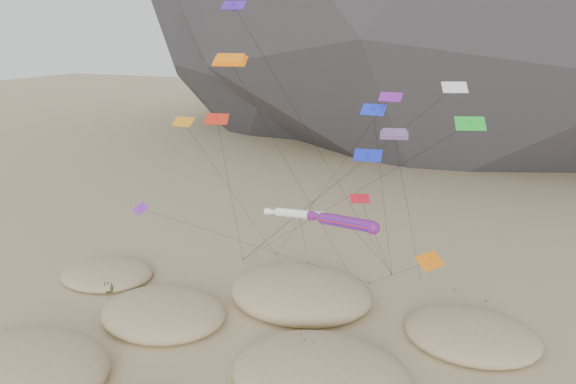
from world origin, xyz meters
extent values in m
ellipsoid|color=#CCB789|center=(-17.07, -5.07, 0.79)|extent=(14.52, 12.35, 3.52)
ellipsoid|color=#CCB789|center=(-12.31, 7.34, 0.68)|extent=(12.30, 10.45, 3.03)
ellipsoid|color=#CCB789|center=(4.91, 3.58, 0.78)|extent=(14.26, 12.12, 3.48)
ellipsoid|color=#CCB789|center=(-1.75, 16.07, 0.86)|extent=(14.72, 12.51, 3.83)
ellipsoid|color=#CCB789|center=(15.06, 14.88, 0.58)|extent=(11.83, 10.06, 2.56)
ellipsoid|color=#CCB789|center=(-23.68, 12.79, 0.47)|extent=(10.56, 8.98, 2.08)
ellipsoid|color=black|center=(-15.73, -4.86, 0.80)|extent=(2.60, 2.22, 0.78)
ellipsoid|color=black|center=(-11.36, 5.62, 0.80)|extent=(3.30, 2.82, 0.99)
ellipsoid|color=black|center=(-10.36, 5.56, 0.70)|extent=(2.29, 1.96, 0.69)
ellipsoid|color=black|center=(2.79, 5.11, 1.10)|extent=(2.95, 2.52, 0.88)
ellipsoid|color=black|center=(5.65, 4.51, 1.00)|extent=(2.91, 2.49, 0.87)
ellipsoid|color=black|center=(1.88, 3.24, 0.90)|extent=(2.74, 2.35, 0.82)
ellipsoid|color=black|center=(-2.49, 16.13, 1.00)|extent=(3.35, 2.87, 1.00)
ellipsoid|color=black|center=(0.47, 13.08, 0.90)|extent=(2.84, 2.43, 0.85)
ellipsoid|color=black|center=(13.73, 12.55, 0.70)|extent=(2.28, 1.95, 0.68)
ellipsoid|color=black|center=(11.90, 13.17, 0.60)|extent=(2.43, 2.08, 0.73)
ellipsoid|color=black|center=(-21.52, 11.32, 0.50)|extent=(2.58, 2.21, 0.77)
ellipsoid|color=black|center=(-20.99, 9.87, 0.40)|extent=(1.90, 1.62, 0.57)
cylinder|color=#3F2D1E|center=(-5.73, 21.86, 0.15)|extent=(0.08, 0.08, 0.30)
cylinder|color=#3F2D1E|center=(0.07, 23.27, 0.15)|extent=(0.08, 0.08, 0.30)
cylinder|color=#3F2D1E|center=(3.73, 22.62, 0.15)|extent=(0.08, 0.08, 0.30)
cylinder|color=#3F2D1E|center=(5.46, 25.76, 0.15)|extent=(0.08, 0.08, 0.30)
cylinder|color=#3F2D1E|center=(12.43, 24.39, 0.15)|extent=(0.08, 0.08, 0.30)
cylinder|color=#3F2D1E|center=(-8.94, 25.95, 0.15)|extent=(0.08, 0.08, 0.30)
cylinder|color=#3F2D1E|center=(15.70, 23.01, 0.15)|extent=(0.08, 0.08, 0.30)
cylinder|color=#3F2D1E|center=(-11.96, 23.02, 0.15)|extent=(0.08, 0.08, 0.30)
cylinder|color=red|center=(5.63, 6.81, 12.41)|extent=(5.13, 2.88, 1.46)
sphere|color=red|center=(7.98, 5.82, 12.62)|extent=(0.98, 0.98, 0.98)
cone|color=red|center=(3.04, 7.90, 12.16)|extent=(2.28, 1.60, 1.05)
cylinder|color=black|center=(5.39, 16.75, 6.21)|extent=(0.49, 19.89, 12.43)
cylinder|color=white|center=(0.53, 9.88, 11.49)|extent=(4.59, 1.22, 1.03)
sphere|color=white|center=(2.76, 9.63, 11.67)|extent=(0.76, 0.76, 0.76)
cone|color=white|center=(-1.93, 10.16, 11.27)|extent=(1.90, 0.85, 0.77)
cylinder|color=black|center=(-1.54, 16.63, 5.75)|extent=(4.18, 13.52, 11.51)
cube|color=orange|center=(-6.75, 11.67, 23.95)|extent=(3.13, 1.64, 0.87)
cube|color=orange|center=(-6.75, 11.67, 24.18)|extent=(2.65, 1.31, 0.85)
cylinder|color=black|center=(-2.94, 17.99, 11.98)|extent=(7.65, 12.68, 23.97)
cube|color=red|center=(7.84, 11.93, 18.46)|extent=(2.38, 1.42, 0.62)
cube|color=red|center=(7.84, 11.93, 18.66)|extent=(2.01, 1.15, 0.62)
cylinder|color=black|center=(8.30, 18.73, 9.23)|extent=(0.94, 13.64, 18.48)
cube|color=#1728C7|center=(6.29, 9.88, 17.08)|extent=(2.32, 1.43, 0.78)
cube|color=#1728C7|center=(6.29, 9.88, 16.93)|extent=(0.29, 0.24, 0.75)
cylinder|color=black|center=(-2.84, 16.45, 8.57)|extent=(18.28, 13.17, 17.05)
cube|color=red|center=(6.17, 8.40, 13.94)|extent=(1.71, 1.38, 0.51)
cube|color=red|center=(6.17, 8.40, 13.79)|extent=(0.22, 0.20, 0.52)
cylinder|color=black|center=(5.81, 17.08, 7.00)|extent=(0.74, 17.37, 13.91)
cube|color=orange|center=(11.60, 10.36, 8.81)|extent=(2.21, 2.64, 0.95)
cube|color=orange|center=(11.60, 10.36, 8.66)|extent=(0.40, 0.40, 0.80)
cylinder|color=black|center=(7.67, 16.49, 4.43)|extent=(7.89, 12.29, 8.78)
cube|color=red|center=(-7.62, 10.57, 19.02)|extent=(2.23, 1.49, 0.85)
cube|color=red|center=(-7.62, 10.57, 18.87)|extent=(0.31, 0.34, 0.69)
cylinder|color=black|center=(-9.79, 16.79, 9.54)|extent=(4.37, 12.48, 18.99)
cube|color=#441DA9|center=(-5.46, 10.17, 28.49)|extent=(2.11, 1.35, 0.71)
cube|color=#441DA9|center=(-5.46, 10.17, 28.34)|extent=(0.26, 0.23, 0.68)
cylinder|color=black|center=(0.00, 17.96, 14.27)|extent=(10.95, 15.61, 28.45)
cube|color=purple|center=(-14.33, 7.64, 10.78)|extent=(2.22, 2.06, 0.69)
cube|color=purple|center=(-14.33, 7.64, 10.63)|extent=(0.30, 0.29, 0.69)
cylinder|color=black|center=(-5.30, 15.13, 5.42)|extent=(18.08, 15.01, 10.75)
cube|color=orange|center=(-11.54, 11.19, 18.45)|extent=(2.07, 1.16, 0.76)
cube|color=orange|center=(-11.54, 11.19, 18.30)|extent=(0.25, 0.24, 0.69)
cylinder|color=black|center=(-8.63, 16.52, 9.25)|extent=(5.84, 10.70, 18.41)
cube|color=green|center=(13.68, 10.59, 19.96)|extent=(2.41, 1.74, 0.90)
cube|color=green|center=(13.68, 10.59, 19.81)|extent=(0.34, 0.36, 0.73)
cylinder|color=black|center=(0.86, 16.80, 10.00)|extent=(25.67, 12.46, 19.93)
cube|color=white|center=(11.76, 15.92, 22.03)|extent=(2.29, 1.72, 0.83)
cube|color=white|center=(11.76, 15.92, 21.88)|extent=(0.33, 0.34, 0.69)
cylinder|color=black|center=(-0.10, 19.47, 11.04)|extent=(23.74, 7.13, 22.00)
cube|color=purple|center=(7.36, 12.10, 21.45)|extent=(1.79, 0.96, 0.64)
cube|color=purple|center=(7.36, 12.10, 21.30)|extent=(0.21, 0.18, 0.62)
cylinder|color=black|center=(-0.79, 19.03, 10.75)|extent=(16.32, 13.88, 21.41)
cube|color=#1A2FDE|center=(5.37, 14.56, 20.03)|extent=(2.10, 1.08, 0.88)
cube|color=#1A2FDE|center=(5.37, 14.56, 19.88)|extent=(0.26, 0.31, 0.69)
cylinder|color=black|center=(5.41, 20.16, 10.04)|extent=(0.11, 11.22, 19.99)
camera|label=1|loc=(17.33, -32.23, 26.55)|focal=35.00mm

